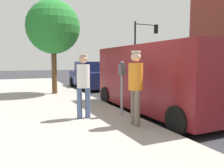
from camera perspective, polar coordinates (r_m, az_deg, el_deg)
ground_plane at (r=6.84m, az=14.43°, el=-8.57°), size 80.00×80.00×0.00m
sidewalk_slab at (r=5.48m, az=-16.47°, el=-11.39°), size 5.00×32.00×0.15m
parking_meter_near at (r=6.30m, az=2.50°, el=1.29°), size 0.14×0.18×1.52m
pedestrian_in_orange at (r=5.36m, az=5.92°, el=0.29°), size 0.34×0.36×1.76m
pedestrian_in_white at (r=6.05m, az=-7.18°, el=0.57°), size 0.36×0.34×1.71m
parked_van at (r=7.39m, az=11.72°, el=1.62°), size 2.20×5.23×2.15m
parked_sedan_behind at (r=14.25m, az=-5.04°, el=1.97°), size 1.99×4.42×1.65m
traffic_light_corner at (r=21.20m, az=7.79°, el=10.63°), size 2.48×0.42×5.20m
street_tree at (r=11.16m, az=-14.51°, el=13.56°), size 2.46×2.46×4.33m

